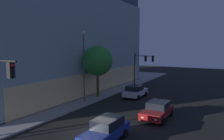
{
  "coord_description": "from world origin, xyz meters",
  "views": [
    {
      "loc": [
        -14.25,
        -9.41,
        6.79
      ],
      "look_at": [
        7.3,
        2.59,
        4.16
      ],
      "focal_mm": 35.26,
      "sensor_mm": 36.0,
      "label": 1
    }
  ],
  "objects": [
    {
      "name": "car_red",
      "position": [
        5.57,
        -3.3,
        0.8
      ],
      "size": [
        4.48,
        2.23,
        1.57
      ],
      "color": "maroon",
      "rests_on": "ground"
    },
    {
      "name": "traffic_light_far_corner",
      "position": [
        21.23,
        4.35,
        4.01
      ],
      "size": [
        0.45,
        3.64,
        5.56
      ],
      "color": "black",
      "rests_on": "sidewalk_corner"
    },
    {
      "name": "street_lamp_sidewalk",
      "position": [
        6.86,
        6.17,
        5.43
      ],
      "size": [
        0.44,
        0.44,
        8.48
      ],
      "color": "#515151",
      "rests_on": "sidewalk_corner"
    },
    {
      "name": "sidewalk_tree",
      "position": [
        9.88,
        6.18,
        4.93
      ],
      "size": [
        3.95,
        3.95,
        6.77
      ],
      "color": "brown",
      "rests_on": "sidewalk_corner"
    },
    {
      "name": "car_blue",
      "position": [
        -1.24,
        -1.67,
        0.84
      ],
      "size": [
        4.61,
        2.03,
        1.68
      ],
      "color": "navy",
      "rests_on": "ground"
    },
    {
      "name": "ground_plane",
      "position": [
        0.0,
        0.0,
        0.0
      ],
      "size": [
        120.0,
        120.0,
        0.0
      ],
      "primitive_type": "plane",
      "color": "black"
    },
    {
      "name": "car_white",
      "position": [
        12.57,
        1.97,
        0.84
      ],
      "size": [
        4.16,
        2.25,
        1.65
      ],
      "color": "silver",
      "rests_on": "ground"
    },
    {
      "name": "modern_building",
      "position": [
        12.02,
        21.38,
        8.63
      ],
      "size": [
        32.85,
        27.64,
        17.41
      ],
      "color": "#4C4C51",
      "rests_on": "ground"
    }
  ]
}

